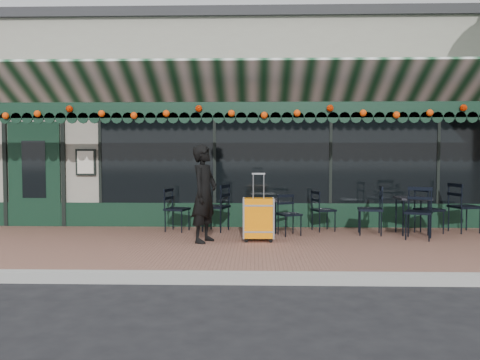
{
  "coord_description": "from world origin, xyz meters",
  "views": [
    {
      "loc": [
        -0.17,
        -6.56,
        1.68
      ],
      "look_at": [
        -0.4,
        1.6,
        1.26
      ],
      "focal_mm": 38.0,
      "sensor_mm": 36.0,
      "label": 1
    }
  ],
  "objects_px": {
    "woman": "(204,194)",
    "chair_a_left": "(370,210)",
    "chair_a_front": "(419,213)",
    "chair_b_left": "(216,207)",
    "cafe_table_a": "(412,201)",
    "chair_a_right": "(429,210)",
    "chair_b_front": "(289,215)",
    "suitcase": "(258,219)",
    "cafe_table_b": "(264,202)",
    "chair_a_extra": "(464,207)",
    "chair_solo": "(177,210)",
    "chair_b_right": "(324,210)"
  },
  "relations": [
    {
      "from": "woman",
      "to": "chair_a_left",
      "type": "xyz_separation_m",
      "value": [
        3.05,
        0.92,
        -0.37
      ]
    },
    {
      "from": "chair_a_front",
      "to": "chair_b_left",
      "type": "height_order",
      "value": "chair_a_front"
    },
    {
      "from": "chair_b_left",
      "to": "cafe_table_a",
      "type": "bearing_deg",
      "value": 106.37
    },
    {
      "from": "chair_a_right",
      "to": "chair_b_front",
      "type": "relative_size",
      "value": 1.15
    },
    {
      "from": "suitcase",
      "to": "cafe_table_b",
      "type": "bearing_deg",
      "value": 82.89
    },
    {
      "from": "chair_a_left",
      "to": "chair_a_extra",
      "type": "relative_size",
      "value": 0.95
    },
    {
      "from": "woman",
      "to": "chair_a_left",
      "type": "distance_m",
      "value": 3.21
    },
    {
      "from": "suitcase",
      "to": "chair_b_front",
      "type": "xyz_separation_m",
      "value": [
        0.59,
        0.68,
        -0.01
      ]
    },
    {
      "from": "chair_solo",
      "to": "woman",
      "type": "bearing_deg",
      "value": -135.15
    },
    {
      "from": "cafe_table_a",
      "to": "cafe_table_b",
      "type": "bearing_deg",
      "value": 176.46
    },
    {
      "from": "chair_b_front",
      "to": "cafe_table_a",
      "type": "bearing_deg",
      "value": -18.11
    },
    {
      "from": "chair_a_left",
      "to": "chair_a_extra",
      "type": "height_order",
      "value": "chair_a_extra"
    },
    {
      "from": "chair_b_left",
      "to": "chair_a_right",
      "type": "bearing_deg",
      "value": 108.21
    },
    {
      "from": "chair_a_extra",
      "to": "cafe_table_b",
      "type": "bearing_deg",
      "value": 77.54
    },
    {
      "from": "cafe_table_a",
      "to": "chair_a_right",
      "type": "xyz_separation_m",
      "value": [
        0.35,
        0.11,
        -0.19
      ]
    },
    {
      "from": "suitcase",
      "to": "chair_b_right",
      "type": "distance_m",
      "value": 1.8
    },
    {
      "from": "chair_b_left",
      "to": "suitcase",
      "type": "bearing_deg",
      "value": 56.44
    },
    {
      "from": "suitcase",
      "to": "chair_b_right",
      "type": "bearing_deg",
      "value": 42.84
    },
    {
      "from": "cafe_table_a",
      "to": "chair_b_front",
      "type": "xyz_separation_m",
      "value": [
        -2.34,
        -0.2,
        -0.25
      ]
    },
    {
      "from": "woman",
      "to": "chair_b_right",
      "type": "xyz_separation_m",
      "value": [
        2.23,
        1.33,
        -0.43
      ]
    },
    {
      "from": "cafe_table_b",
      "to": "chair_a_left",
      "type": "distance_m",
      "value": 2.02
    },
    {
      "from": "chair_a_front",
      "to": "chair_a_extra",
      "type": "xyz_separation_m",
      "value": [
        1.14,
        0.83,
        0.02
      ]
    },
    {
      "from": "chair_solo",
      "to": "cafe_table_a",
      "type": "bearing_deg",
      "value": -76.8
    },
    {
      "from": "chair_a_right",
      "to": "chair_solo",
      "type": "xyz_separation_m",
      "value": [
        -4.88,
        0.13,
        -0.02
      ]
    },
    {
      "from": "woman",
      "to": "chair_solo",
      "type": "height_order",
      "value": "woman"
    },
    {
      "from": "chair_a_left",
      "to": "chair_a_front",
      "type": "bearing_deg",
      "value": 63.65
    },
    {
      "from": "woman",
      "to": "chair_a_right",
      "type": "relative_size",
      "value": 1.88
    },
    {
      "from": "chair_b_right",
      "to": "chair_solo",
      "type": "xyz_separation_m",
      "value": [
        -2.89,
        -0.13,
        0.02
      ]
    },
    {
      "from": "woman",
      "to": "cafe_table_a",
      "type": "height_order",
      "value": "woman"
    },
    {
      "from": "chair_a_right",
      "to": "chair_b_right",
      "type": "xyz_separation_m",
      "value": [
        -1.98,
        0.25,
        -0.04
      ]
    },
    {
      "from": "woman",
      "to": "chair_a_right",
      "type": "distance_m",
      "value": 4.37
    },
    {
      "from": "suitcase",
      "to": "chair_b_right",
      "type": "height_order",
      "value": "suitcase"
    },
    {
      "from": "chair_a_extra",
      "to": "chair_solo",
      "type": "height_order",
      "value": "chair_a_extra"
    },
    {
      "from": "chair_a_left",
      "to": "chair_b_left",
      "type": "xyz_separation_m",
      "value": [
        -2.95,
        0.33,
        0.01
      ]
    },
    {
      "from": "chair_a_front",
      "to": "woman",
      "type": "bearing_deg",
      "value": -151.43
    },
    {
      "from": "chair_a_front",
      "to": "chair_b_left",
      "type": "xyz_separation_m",
      "value": [
        -3.7,
        0.85,
        -0.0
      ]
    },
    {
      "from": "cafe_table_b",
      "to": "chair_b_left",
      "type": "bearing_deg",
      "value": 174.09
    },
    {
      "from": "chair_a_right",
      "to": "chair_b_left",
      "type": "height_order",
      "value": "chair_b_left"
    },
    {
      "from": "cafe_table_b",
      "to": "chair_b_front",
      "type": "height_order",
      "value": "chair_b_front"
    },
    {
      "from": "woman",
      "to": "chair_a_right",
      "type": "bearing_deg",
      "value": -54.18
    },
    {
      "from": "suitcase",
      "to": "chair_a_right",
      "type": "distance_m",
      "value": 3.43
    },
    {
      "from": "chair_a_left",
      "to": "chair_b_front",
      "type": "distance_m",
      "value": 1.54
    },
    {
      "from": "chair_a_right",
      "to": "chair_a_extra",
      "type": "bearing_deg",
      "value": -101.19
    },
    {
      "from": "chair_b_left",
      "to": "chair_b_right",
      "type": "relative_size",
      "value": 1.16
    },
    {
      "from": "chair_a_left",
      "to": "chair_a_right",
      "type": "height_order",
      "value": "chair_a_left"
    },
    {
      "from": "chair_a_left",
      "to": "chair_a_front",
      "type": "relative_size",
      "value": 0.99
    },
    {
      "from": "chair_a_right",
      "to": "cafe_table_b",
      "type": "bearing_deg",
      "value": 65.78
    },
    {
      "from": "suitcase",
      "to": "chair_b_left",
      "type": "bearing_deg",
      "value": 125.0
    },
    {
      "from": "chair_solo",
      "to": "cafe_table_b",
      "type": "bearing_deg",
      "value": -75.88
    },
    {
      "from": "chair_a_left",
      "to": "chair_solo",
      "type": "relative_size",
      "value": 1.09
    }
  ]
}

